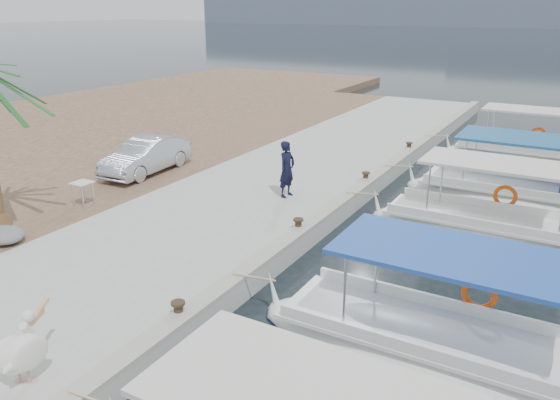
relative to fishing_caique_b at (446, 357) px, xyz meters
The scene contains 15 objects.
ground 4.72m from the fishing_caique_b, 158.80° to the left, with size 400.00×400.00×0.00m, color black.
concrete_quay 9.99m from the fishing_caique_b, 137.81° to the left, with size 6.00×40.00×0.50m, color #A3A39E.
quay_curb 8.15m from the fishing_caique_b, 124.56° to the left, with size 0.44×40.00×0.12m, color #9E9A8C.
cobblestone_strip 14.10m from the fishing_caique_b, 151.59° to the left, with size 4.00×40.00×0.50m, color brown.
land_backing 23.38m from the fishing_caique_b, 163.33° to the left, with size 16.00×60.00×0.48m, color brown.
fishing_caique_b is the anchor object (origin of this frame).
fishing_caique_c 6.40m from the fishing_caique_b, 93.95° to the left, with size 6.74×2.08×2.83m.
fishing_caique_d 9.93m from the fishing_caique_b, 89.12° to the left, with size 7.71×2.49×2.83m.
fishing_caique_e 15.55m from the fishing_caique_b, 91.63° to the left, with size 6.74×2.05×2.83m.
mooring_bollards 5.76m from the fishing_caique_b, 145.98° to the left, with size 0.28×20.28×0.33m.
pelican 7.30m from the fishing_caique_b, 141.40° to the right, with size 0.82×1.38×1.09m.
fisherman 8.51m from the fishing_caique_b, 139.12° to the left, with size 0.65×0.43×1.78m, color black.
parked_car 13.21m from the fishing_caique_b, 156.19° to the left, with size 1.32×3.80×1.25m, color #A4ADBB.
tarp_bundle 10.99m from the fishing_caique_b, behind, with size 1.10×0.90×0.40m, color slate.
folding_table 11.48m from the fishing_caique_b, behind, with size 0.55×0.55×0.73m.
Camera 1 is at (5.91, -10.56, 6.20)m, focal length 35.00 mm.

